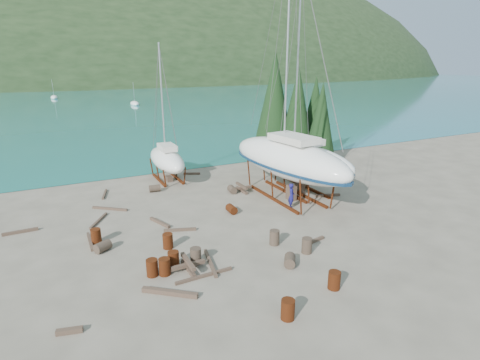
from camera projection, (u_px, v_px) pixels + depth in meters
name	position (u px, v px, depth m)	size (l,w,h in m)	color
ground	(241.00, 229.00, 23.96)	(600.00, 600.00, 0.00)	#60574B
bay_water	(58.00, 78.00, 292.29)	(700.00, 700.00, 0.00)	#187C7C
far_hill	(58.00, 78.00, 296.55)	(800.00, 360.00, 110.00)	black
far_house_center	(20.00, 80.00, 176.30)	(6.60, 5.60, 5.60)	beige
far_house_right	(129.00, 78.00, 197.90)	(6.60, 5.60, 5.60)	beige
cypress_near_right	(297.00, 109.00, 37.87)	(3.60, 3.60, 10.00)	black
cypress_mid_right	(321.00, 119.00, 37.07)	(3.06, 3.06, 8.50)	black
cypress_back_left	(275.00, 99.00, 38.66)	(4.14, 4.14, 11.50)	black
cypress_far_right	(315.00, 112.00, 40.19)	(3.24, 3.24, 9.00)	black
moored_boat_mid	(135.00, 104.00, 96.31)	(2.00, 5.00, 6.05)	white
moored_boat_far	(54.00, 97.00, 114.09)	(2.00, 5.00, 6.05)	white
large_sailboat_near	(288.00, 159.00, 28.72)	(5.09, 12.84, 19.68)	white
large_sailboat_far	(297.00, 158.00, 30.46)	(5.43, 11.31, 17.22)	white
small_sailboat_shore	(167.00, 159.00, 33.55)	(2.39, 7.42, 11.84)	white
worker	(291.00, 196.00, 27.19)	(0.69, 0.45, 1.88)	navy
drum_0	(174.00, 259.00, 19.34)	(0.58, 0.58, 0.88)	#622610
drum_1	(290.00, 260.00, 19.54)	(0.58, 0.58, 0.88)	#2D2823
drum_3	(288.00, 309.00, 15.39)	(0.58, 0.58, 0.88)	#622610
drum_5	(274.00, 237.00, 21.79)	(0.58, 0.58, 0.88)	#2D2823
drum_6	(232.00, 209.00, 26.46)	(0.58, 0.58, 0.88)	#622610
drum_7	(334.00, 280.00, 17.48)	(0.58, 0.58, 0.88)	#622610
drum_8	(96.00, 236.00, 21.98)	(0.58, 0.58, 0.88)	#622610
drum_9	(155.00, 188.00, 30.90)	(0.58, 0.58, 0.88)	#2D2823
drum_10	(152.00, 268.00, 18.55)	(0.58, 0.58, 0.88)	#622610
drum_11	(232.00, 189.00, 30.61)	(0.58, 0.58, 0.88)	#2D2823
drum_13	(165.00, 267.00, 18.64)	(0.58, 0.58, 0.88)	#622610
drum_14	(168.00, 241.00, 21.35)	(0.58, 0.58, 0.88)	#622610
drum_15	(103.00, 246.00, 21.03)	(0.58, 0.58, 0.88)	#2D2823
drum_16	(196.00, 256.00, 19.70)	(0.58, 0.58, 0.88)	#2D2823
drum_17	(307.00, 246.00, 20.82)	(0.58, 0.58, 0.88)	#2D2823
timber_0	(105.00, 194.00, 30.17)	(0.14, 2.31, 0.14)	brown
timber_1	(328.00, 195.00, 29.83)	(0.19, 2.05, 0.19)	brown
timber_2	(20.00, 232.00, 23.36)	(0.19, 2.00, 0.19)	brown
timber_3	(204.00, 276.00, 18.53)	(0.15, 3.03, 0.15)	brown
timber_4	(180.00, 230.00, 23.65)	(0.17, 2.02, 0.17)	brown
timber_5	(210.00, 263.00, 19.73)	(0.16, 2.83, 0.16)	brown
timber_6	(192.00, 174.00, 35.77)	(0.19, 1.60, 0.19)	brown
timber_7	(314.00, 241.00, 22.16)	(0.17, 1.61, 0.17)	brown
timber_8	(160.00, 222.00, 24.71)	(0.19, 2.09, 0.19)	brown
timber_12	(90.00, 242.00, 22.08)	(0.17, 2.44, 0.17)	brown
timber_13	(69.00, 331.00, 14.64)	(0.22, 0.99, 0.22)	brown
timber_15	(99.00, 221.00, 25.05)	(0.15, 2.58, 0.15)	brown
timber_16	(170.00, 293.00, 17.09)	(0.23, 2.67, 0.23)	brown
timber_17	(110.00, 209.00, 27.11)	(0.16, 2.73, 0.16)	brown
timber_pile_fore	(188.00, 265.00, 19.08)	(1.80, 1.80, 0.60)	brown
timber_pile_aft	(242.00, 188.00, 30.93)	(1.80, 1.80, 0.60)	brown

